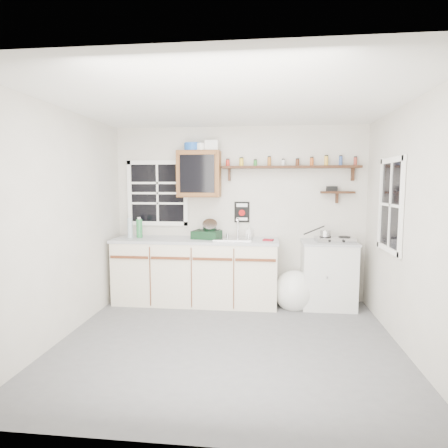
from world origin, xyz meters
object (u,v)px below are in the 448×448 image
object	(u,v)px
dish_rack	(208,232)
spice_shelf	(290,167)
main_cabinet	(196,271)
right_cabinet	(328,274)
hotplate	(335,239)
upper_cabinet	(199,174)

from	to	relation	value
dish_rack	spice_shelf	bearing A→B (deg)	21.68
main_cabinet	right_cabinet	xyz separation A→B (m)	(1.83, 0.03, -0.01)
right_cabinet	hotplate	xyz separation A→B (m)	(0.07, -0.02, 0.49)
spice_shelf	right_cabinet	bearing A→B (deg)	-19.72
hotplate	spice_shelf	bearing A→B (deg)	156.73
main_cabinet	hotplate	world-z (taller)	hotplate
right_cabinet	spice_shelf	xyz separation A→B (m)	(-0.52, 0.19, 1.47)
spice_shelf	dish_rack	world-z (taller)	spice_shelf
upper_cabinet	hotplate	size ratio (longest dim) A/B	1.24
dish_rack	hotplate	xyz separation A→B (m)	(1.74, -0.04, -0.07)
hotplate	upper_cabinet	bearing A→B (deg)	171.72
upper_cabinet	hotplate	world-z (taller)	upper_cabinet
spice_shelf	hotplate	distance (m)	1.17
dish_rack	right_cabinet	bearing A→B (deg)	12.57
dish_rack	hotplate	world-z (taller)	dish_rack
right_cabinet	dish_rack	distance (m)	1.76
spice_shelf	dish_rack	xyz separation A→B (m)	(-1.14, -0.17, -0.92)
spice_shelf	dish_rack	distance (m)	1.47
right_cabinet	spice_shelf	world-z (taller)	spice_shelf
right_cabinet	dish_rack	size ratio (longest dim) A/B	2.13
hotplate	main_cabinet	bearing A→B (deg)	176.11
main_cabinet	dish_rack	xyz separation A→B (m)	(0.17, 0.04, 0.55)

